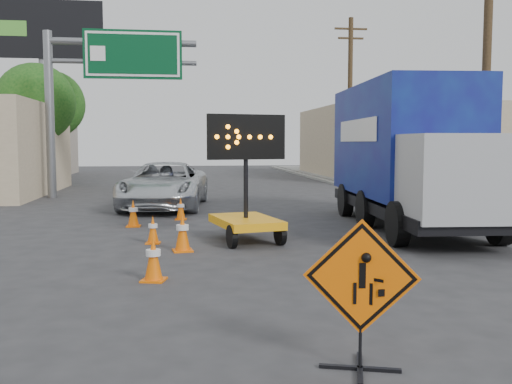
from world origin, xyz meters
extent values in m
plane|color=#2D2D30|center=(0.00, 0.00, 0.00)|extent=(100.00, 100.00, 0.00)
cube|color=gray|center=(7.20, 15.00, 0.06)|extent=(0.40, 60.00, 0.12)
cube|color=gray|center=(9.50, 15.00, 0.07)|extent=(4.00, 60.00, 0.15)
cube|color=#C1AC8B|center=(13.00, 30.00, 2.30)|extent=(10.00, 14.00, 4.60)
cylinder|color=slate|center=(-6.50, 18.00, 3.40)|extent=(0.36, 0.36, 6.80)
cylinder|color=slate|center=(-3.50, 18.00, 6.40)|extent=(6.00, 0.28, 0.28)
cylinder|color=slate|center=(-3.50, 18.00, 5.60)|extent=(6.00, 0.20, 0.20)
cube|color=#043E1E|center=(-3.10, 17.88, 5.90)|extent=(4.00, 0.10, 2.00)
cube|color=silver|center=(-3.10, 17.81, 5.90)|extent=(3.80, 0.01, 1.80)
cylinder|color=slate|center=(-8.50, 26.00, 4.50)|extent=(0.44, 0.44, 9.00)
cube|color=silver|center=(-8.30, 25.85, 8.30)|extent=(6.00, 0.25, 3.00)
cube|color=black|center=(-8.30, 25.70, 8.30)|extent=(6.10, 0.04, 3.10)
cylinder|color=#4B3520|center=(8.00, 10.00, 4.50)|extent=(0.26, 0.26, 9.00)
cylinder|color=#4B3520|center=(8.00, 24.00, 4.50)|extent=(0.26, 0.26, 9.00)
cube|color=#4B3520|center=(8.00, 24.00, 8.40)|extent=(1.80, 0.10, 0.10)
cube|color=#4B3520|center=(8.00, 24.00, 7.90)|extent=(1.40, 0.10, 0.10)
cylinder|color=#4B3520|center=(-8.00, 22.00, 1.62)|extent=(0.28, 0.28, 3.25)
sphere|color=#134514|center=(-8.00, 22.00, 4.18)|extent=(3.71, 3.71, 3.71)
cylinder|color=#4B3520|center=(-9.00, 30.00, 1.79)|extent=(0.28, 0.28, 3.58)
sphere|color=#134514|center=(-9.00, 30.00, 4.61)|extent=(4.10, 4.10, 4.10)
cube|color=black|center=(0.53, -1.04, 0.02)|extent=(0.80, 0.29, 0.04)
cube|color=black|center=(0.53, -1.04, 0.02)|extent=(0.29, 0.80, 0.04)
cylinder|color=black|center=(0.53, -1.04, 0.32)|extent=(0.03, 0.03, 0.64)
cube|color=#FA6505|center=(0.53, -1.04, 0.96)|extent=(1.11, 0.36, 1.16)
cube|color=black|center=(0.53, -1.04, 0.96)|extent=(1.04, 0.32, 1.08)
cube|color=#FBA40D|center=(0.26, 6.56, 0.46)|extent=(1.64, 2.27, 0.18)
cylinder|color=black|center=(0.26, 6.56, 1.64)|extent=(0.10, 0.10, 2.26)
cube|color=black|center=(0.26, 6.56, 2.41)|extent=(1.83, 0.49, 1.03)
imported|color=silver|center=(-1.78, 13.73, 0.80)|extent=(3.34, 6.04, 1.60)
cube|color=black|center=(4.83, 8.00, 0.60)|extent=(2.97, 8.20, 0.30)
cube|color=#0F0860|center=(4.83, 8.81, 2.37)|extent=(2.95, 6.40, 3.02)
cube|color=#9EA0A5|center=(4.83, 4.78, 1.56)|extent=(2.44, 1.97, 1.81)
cube|color=#FA6505|center=(-1.69, 3.01, 0.02)|extent=(0.46, 0.46, 0.03)
cone|color=#FA6505|center=(-1.69, 3.01, 0.39)|extent=(0.29, 0.29, 0.71)
cylinder|color=silver|center=(-1.69, 3.01, 0.47)|extent=(0.24, 0.24, 0.11)
cube|color=#FA6505|center=(-1.20, 5.55, 0.02)|extent=(0.46, 0.46, 0.03)
cone|color=#FA6505|center=(-1.20, 5.55, 0.42)|extent=(0.32, 0.32, 0.77)
cylinder|color=silver|center=(-1.20, 5.55, 0.51)|extent=(0.26, 0.26, 0.11)
cube|color=#FA6505|center=(-1.86, 6.57, 0.01)|extent=(0.35, 0.35, 0.03)
cone|color=#FA6505|center=(-1.86, 6.57, 0.33)|extent=(0.25, 0.25, 0.61)
cylinder|color=silver|center=(-1.86, 6.57, 0.40)|extent=(0.21, 0.21, 0.09)
cube|color=#FA6505|center=(-2.52, 9.27, 0.02)|extent=(0.39, 0.39, 0.03)
cone|color=#FA6505|center=(-2.52, 9.27, 0.39)|extent=(0.29, 0.29, 0.71)
cylinder|color=silver|center=(-2.52, 9.27, 0.47)|extent=(0.24, 0.24, 0.10)
cube|color=#FA6505|center=(-1.23, 10.53, 0.01)|extent=(0.37, 0.37, 0.03)
cone|color=#FA6505|center=(-1.23, 10.53, 0.34)|extent=(0.26, 0.26, 0.63)
cylinder|color=silver|center=(-1.23, 10.53, 0.42)|extent=(0.21, 0.21, 0.09)
camera|label=1|loc=(-1.24, -6.42, 2.29)|focal=40.00mm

